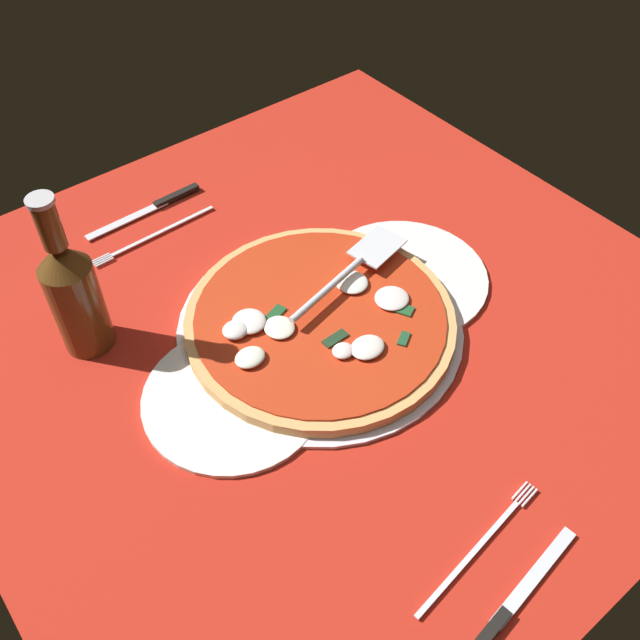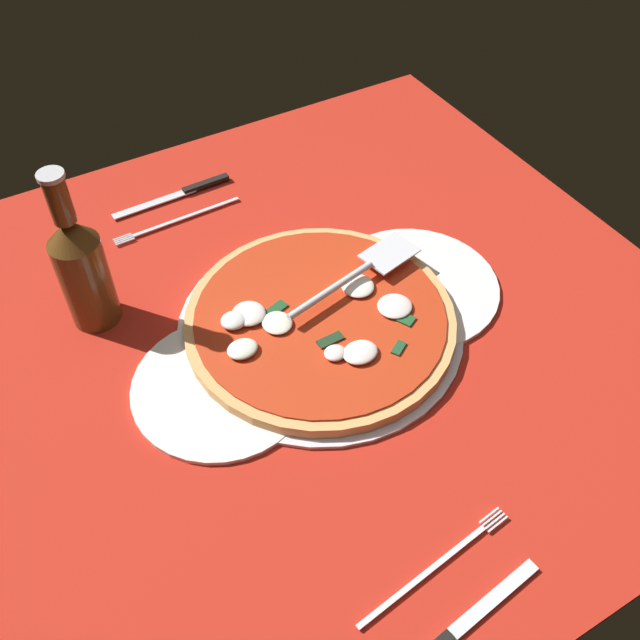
% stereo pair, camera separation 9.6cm
% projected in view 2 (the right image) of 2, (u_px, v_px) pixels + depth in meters
% --- Properties ---
extents(ground_plane, '(0.99, 0.99, 0.01)m').
position_uv_depth(ground_plane, '(321.00, 323.00, 0.99)').
color(ground_plane, '#B32316').
extents(checker_pattern, '(0.99, 0.99, 0.00)m').
position_uv_depth(checker_pattern, '(321.00, 321.00, 0.99)').
color(checker_pattern, silver).
rests_on(checker_pattern, ground_plane).
extents(pizza_pan, '(0.39, 0.39, 0.01)m').
position_uv_depth(pizza_pan, '(320.00, 327.00, 0.98)').
color(pizza_pan, silver).
rests_on(pizza_pan, ground_plane).
extents(dinner_plate_left, '(0.23, 0.23, 0.01)m').
position_uv_depth(dinner_plate_left, '(221.00, 387.00, 0.91)').
color(dinner_plate_left, silver).
rests_on(dinner_plate_left, ground_plane).
extents(dinner_plate_right, '(0.25, 0.25, 0.01)m').
position_uv_depth(dinner_plate_right, '(413.00, 287.00, 1.03)').
color(dinner_plate_right, white).
rests_on(dinner_plate_right, ground_plane).
extents(pizza, '(0.37, 0.37, 0.03)m').
position_uv_depth(pizza, '(319.00, 320.00, 0.96)').
color(pizza, '#E2A05C').
rests_on(pizza, pizza_pan).
extents(pizza_server, '(0.23, 0.08, 0.01)m').
position_uv_depth(pizza_server, '(358.00, 273.00, 0.99)').
color(pizza_server, silver).
rests_on(pizza_server, pizza).
extents(place_setting_near, '(0.22, 0.16, 0.01)m').
position_uv_depth(place_setting_near, '(443.00, 602.00, 0.72)').
color(place_setting_near, white).
rests_on(place_setting_near, ground_plane).
extents(place_setting_far, '(0.22, 0.14, 0.01)m').
position_uv_depth(place_setting_far, '(180.00, 207.00, 1.15)').
color(place_setting_far, white).
rests_on(place_setting_far, ground_plane).
extents(beer_bottle, '(0.07, 0.07, 0.24)m').
position_uv_depth(beer_bottle, '(82.00, 268.00, 0.92)').
color(beer_bottle, '#5A3917').
rests_on(beer_bottle, ground_plane).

